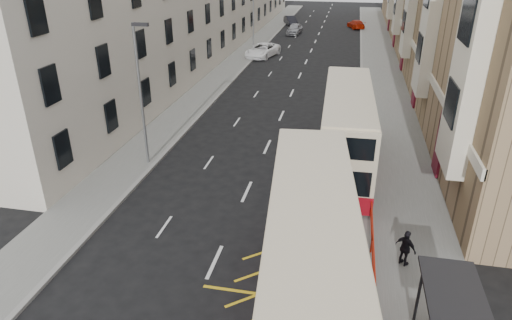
% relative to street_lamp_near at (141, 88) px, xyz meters
% --- Properties ---
extents(pavement_right, '(4.00, 120.00, 0.15)m').
position_rel_street_lamp_near_xyz_m(pavement_right, '(14.35, 18.00, -4.56)').
color(pavement_right, '#62635E').
rests_on(pavement_right, ground).
extents(pavement_left, '(3.00, 120.00, 0.15)m').
position_rel_street_lamp_near_xyz_m(pavement_left, '(-1.15, 18.00, -4.56)').
color(pavement_left, '#62635E').
rests_on(pavement_left, ground).
extents(kerb_right, '(0.25, 120.00, 0.15)m').
position_rel_street_lamp_near_xyz_m(kerb_right, '(12.35, 18.00, -4.56)').
color(kerb_right, gray).
rests_on(kerb_right, ground).
extents(kerb_left, '(0.25, 120.00, 0.15)m').
position_rel_street_lamp_near_xyz_m(kerb_left, '(0.35, 18.00, -4.56)').
color(kerb_left, gray).
rests_on(kerb_left, ground).
extents(road_markings, '(10.00, 110.00, 0.01)m').
position_rel_street_lamp_near_xyz_m(road_markings, '(6.35, 33.00, -4.63)').
color(road_markings, silver).
rests_on(road_markings, ground).
extents(guard_railing, '(0.06, 6.56, 1.01)m').
position_rel_street_lamp_near_xyz_m(guard_railing, '(12.60, -6.25, -3.78)').
color(guard_railing, red).
rests_on(guard_railing, pavement_right).
extents(street_lamp_near, '(0.93, 0.18, 8.00)m').
position_rel_street_lamp_near_xyz_m(street_lamp_near, '(0.00, 0.00, 0.00)').
color(street_lamp_near, gray).
rests_on(street_lamp_near, pavement_left).
extents(street_lamp_far, '(0.93, 0.18, 8.00)m').
position_rel_street_lamp_near_xyz_m(street_lamp_far, '(0.00, 30.00, 0.00)').
color(street_lamp_far, gray).
rests_on(street_lamp_far, pavement_left).
extents(double_decker_front, '(3.97, 12.20, 4.78)m').
position_rel_street_lamp_near_xyz_m(double_decker_front, '(10.37, -10.34, -2.20)').
color(double_decker_front, beige).
rests_on(double_decker_front, ground).
extents(double_decker_rear, '(2.95, 11.53, 4.57)m').
position_rel_street_lamp_near_xyz_m(double_decker_rear, '(11.22, 1.95, -2.31)').
color(double_decker_rear, beige).
rests_on(double_decker_rear, ground).
extents(pedestrian_far, '(0.95, 0.88, 1.56)m').
position_rel_street_lamp_near_xyz_m(pedestrian_far, '(13.86, -6.80, -3.71)').
color(pedestrian_far, black).
rests_on(pedestrian_far, pavement_right).
extents(white_van, '(3.81, 5.96, 1.53)m').
position_rel_street_lamp_near_xyz_m(white_van, '(1.15, 29.39, -3.87)').
color(white_van, white).
rests_on(white_van, ground).
extents(car_silver, '(2.15, 4.58, 1.52)m').
position_rel_street_lamp_near_xyz_m(car_silver, '(2.87, 44.75, -3.88)').
color(car_silver, '#95979C').
rests_on(car_silver, ground).
extents(car_dark, '(2.85, 4.40, 1.37)m').
position_rel_street_lamp_near_xyz_m(car_dark, '(1.15, 53.26, -3.95)').
color(car_dark, black).
rests_on(car_dark, ground).
extents(car_red, '(3.06, 4.76, 1.28)m').
position_rel_street_lamp_near_xyz_m(car_red, '(11.55, 51.70, -3.99)').
color(car_red, '#971704').
rests_on(car_red, ground).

